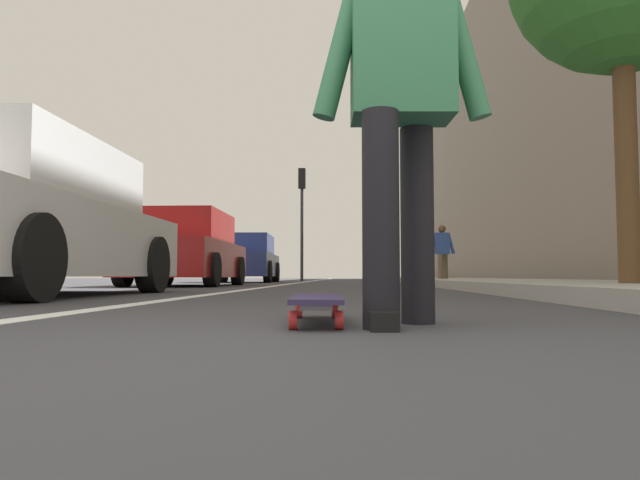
# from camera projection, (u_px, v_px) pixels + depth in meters

# --- Properties ---
(ground_plane) EXTENTS (80.00, 80.00, 0.00)m
(ground_plane) POSITION_uv_depth(u_px,v_px,m) (335.00, 286.00, 11.13)
(ground_plane) COLOR #38383D
(lane_stripe_white) EXTENTS (52.00, 0.16, 0.01)m
(lane_stripe_white) POSITION_uv_depth(u_px,v_px,m) (309.00, 281.00, 21.16)
(lane_stripe_white) COLOR silver
(lane_stripe_white) RESTS_ON ground
(sidewalk_curb) EXTENTS (52.00, 3.20, 0.13)m
(sidewalk_curb) POSITION_uv_depth(u_px,v_px,m) (444.00, 280.00, 18.93)
(sidewalk_curb) COLOR #9E9B93
(sidewalk_curb) RESTS_ON ground
(building_facade) EXTENTS (40.00, 1.20, 12.53)m
(building_facade) POSITION_uv_depth(u_px,v_px,m) (500.00, 123.00, 23.16)
(building_facade) COLOR gray
(building_facade) RESTS_ON ground
(skateboard) EXTENTS (0.85, 0.24, 0.11)m
(skateboard) POSITION_uv_depth(u_px,v_px,m) (317.00, 301.00, 2.45)
(skateboard) COLOR red
(skateboard) RESTS_ON ground
(skater_person) EXTENTS (0.47, 0.72, 1.64)m
(skater_person) POSITION_uv_depth(u_px,v_px,m) (401.00, 91.00, 2.33)
(skater_person) COLOR black
(skater_person) RESTS_ON ground
(parked_car_near) EXTENTS (4.29, 2.01, 1.49)m
(parked_car_near) POSITION_uv_depth(u_px,v_px,m) (15.00, 222.00, 5.65)
(parked_car_near) COLOR silver
(parked_car_near) RESTS_ON ground
(parked_car_mid) EXTENTS (4.09, 1.87, 1.47)m
(parked_car_mid) POSITION_uv_depth(u_px,v_px,m) (186.00, 251.00, 11.74)
(parked_car_mid) COLOR maroon
(parked_car_mid) RESTS_ON ground
(parked_car_far) EXTENTS (4.14, 2.09, 1.49)m
(parked_car_far) POSITION_uv_depth(u_px,v_px,m) (244.00, 260.00, 18.44)
(parked_car_far) COLOR navy
(parked_car_far) RESTS_ON ground
(traffic_light) EXTENTS (0.33, 0.28, 4.48)m
(traffic_light) POSITION_uv_depth(u_px,v_px,m) (302.00, 203.00, 23.17)
(traffic_light) COLOR #2D2D2D
(traffic_light) RESTS_ON ground
(pedestrian_distant) EXTENTS (0.44, 0.68, 1.57)m
(pedestrian_distant) POSITION_uv_depth(u_px,v_px,m) (442.00, 250.00, 15.60)
(pedestrian_distant) COLOR brown
(pedestrian_distant) RESTS_ON ground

